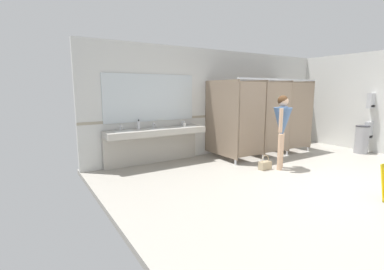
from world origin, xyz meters
The scene contains 13 objects.
ground_plane centered at (0.00, 0.00, -0.05)m, with size 7.74×6.75×0.10m, color #9E998E.
wall_back centered at (0.00, 3.13, 1.41)m, with size 7.74×0.12×2.81m, color silver.
wall_back_tile_band centered at (0.00, 3.07, 1.05)m, with size 7.74×0.01×0.06m, color #9E937F.
vanity_counter centered at (-2.19, 2.86, 0.64)m, with size 2.37×0.55×0.98m.
mirror_panel centered at (-2.19, 3.06, 1.57)m, with size 2.27×0.02×1.10m, color silver.
bathroom_stalls centered at (0.75, 2.20, 1.06)m, with size 2.80×1.33×2.03m.
paper_towel_dispenser_upper centered at (3.50, 0.89, 1.45)m, with size 0.32×0.13×0.42m.
paper_towel_dispenser_lower centered at (3.50, 0.86, 0.63)m, with size 0.34×0.13×0.48m.
trash_bin centered at (3.17, 0.89, 0.39)m, with size 0.36×0.36×0.78m.
person_standing centered at (0.01, 1.03, 1.04)m, with size 0.55×0.55×1.64m.
handbag centered at (-0.31, 1.17, 0.10)m, with size 0.28×0.14×0.33m.
soap_dispenser centered at (-2.56, 2.94, 0.96)m, with size 0.07×0.07×0.22m.
paper_cup centered at (-1.47, 2.74, 0.91)m, with size 0.07×0.07×0.09m, color white.
Camera 1 is at (-4.81, -2.98, 1.75)m, focal length 25.60 mm.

